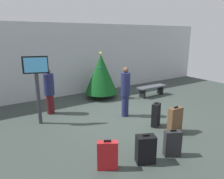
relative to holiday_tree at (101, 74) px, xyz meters
The scene contains 12 objects.
ground_plane 2.68m from the holiday_tree, 98.46° to the right, with size 16.00×16.00×0.00m, color #38423D.
back_wall 1.47m from the holiday_tree, 105.24° to the left, with size 16.00×0.20×3.35m, color #B7BCC1.
holiday_tree is the anchor object (origin of this frame).
flight_info_kiosk 3.46m from the holiday_tree, 155.97° to the right, with size 0.75×0.33×2.21m.
waiting_bench 2.51m from the holiday_tree, 25.78° to the right, with size 1.52×0.44×0.48m.
traveller_0 2.68m from the holiday_tree, 164.82° to the right, with size 0.46×0.46×1.67m.
traveller_1 2.44m from the holiday_tree, 99.72° to the right, with size 0.41×0.41×1.76m.
suitcase_0 5.24m from the holiday_tree, 100.95° to the right, with size 0.44×0.33×0.68m.
suitcase_1 4.33m from the holiday_tree, 89.44° to the right, with size 0.46×0.19×0.82m.
suitcase_2 3.71m from the holiday_tree, 91.75° to the right, with size 0.39×0.33×0.79m.
suitcase_3 5.30m from the holiday_tree, 109.13° to the right, with size 0.50×0.42×0.70m.
suitcase_4 5.40m from the holiday_tree, 118.75° to the right, with size 0.47×0.37×0.69m.
Camera 1 is at (-4.33, -5.72, 2.86)m, focal length 33.87 mm.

